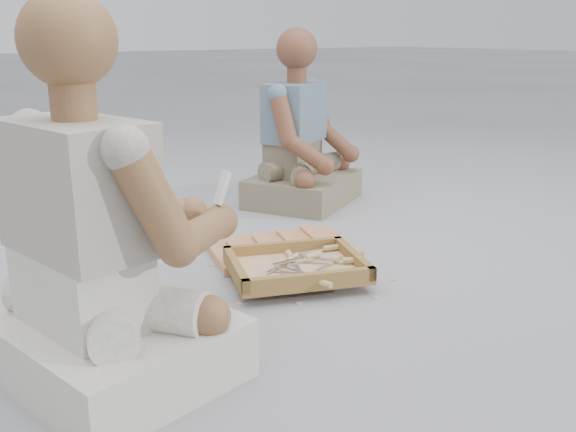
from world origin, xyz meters
TOP-DOWN VIEW (x-y plane):
  - ground at (0.00, 0.00)m, footprint 60.00×60.00m
  - carved_panel at (0.25, 0.50)m, footprint 0.68×0.54m
  - tool_tray at (0.12, 0.20)m, footprint 0.59×0.53m
  - chisel_0 at (0.09, 0.07)m, footprint 0.09×0.21m
  - chisel_1 at (0.32, 0.28)m, footprint 0.22×0.07m
  - chisel_2 at (0.13, 0.26)m, footprint 0.21×0.11m
  - chisel_3 at (0.19, 0.23)m, footprint 0.22×0.02m
  - chisel_4 at (0.29, 0.12)m, footprint 0.18×0.15m
  - chisel_5 at (0.23, 0.15)m, footprint 0.21×0.10m
  - chisel_6 at (0.15, 0.28)m, footprint 0.10×0.21m
  - chisel_7 at (0.25, 0.22)m, footprint 0.13×0.20m
  - chisel_8 at (0.12, 0.07)m, footprint 0.18×0.15m
  - chisel_9 at (0.26, 0.16)m, footprint 0.21×0.10m
  - chisel_10 at (0.08, 0.03)m, footprint 0.09×0.21m
  - wood_chip_0 at (0.33, 0.20)m, footprint 0.02×0.02m
  - wood_chip_1 at (-0.23, 0.21)m, footprint 0.02×0.02m
  - wood_chip_2 at (-0.06, 0.54)m, footprint 0.02×0.02m
  - wood_chip_3 at (0.39, 0.32)m, footprint 0.02×0.02m
  - wood_chip_4 at (0.03, 0.41)m, footprint 0.02×0.02m
  - wood_chip_5 at (0.36, 0.48)m, footprint 0.02×0.02m
  - wood_chip_6 at (-0.17, 0.16)m, footprint 0.02×0.02m
  - wood_chip_7 at (-0.10, 0.30)m, footprint 0.02×0.02m
  - wood_chip_8 at (0.44, 0.01)m, footprint 0.02×0.02m
  - wood_chip_9 at (0.26, -0.08)m, footprint 0.02×0.02m
  - wood_chip_10 at (0.01, 0.03)m, footprint 0.02×0.02m
  - wood_chip_11 at (0.41, 0.36)m, footprint 0.02×0.02m
  - wood_chip_12 at (0.29, 0.44)m, footprint 0.02×0.02m
  - wood_chip_13 at (-0.11, 0.24)m, footprint 0.02×0.02m
  - wood_chip_14 at (0.34, 0.19)m, footprint 0.02×0.02m
  - wood_chip_15 at (0.41, 0.48)m, footprint 0.02×0.02m
  - craftsman at (-0.69, -0.04)m, footprint 0.74×0.75m
  - companion at (0.83, 1.16)m, footprint 0.76×0.71m
  - mobile_phone at (-0.31, -0.02)m, footprint 0.05×0.05m

SIDE VIEW (x-z plane):
  - ground at x=0.00m, z-range 0.00..0.00m
  - wood_chip_0 at x=0.33m, z-range 0.00..0.00m
  - wood_chip_1 at x=-0.23m, z-range 0.00..0.00m
  - wood_chip_2 at x=-0.06m, z-range 0.00..0.00m
  - wood_chip_3 at x=0.39m, z-range 0.00..0.00m
  - wood_chip_4 at x=0.03m, z-range 0.00..0.00m
  - wood_chip_5 at x=0.36m, z-range 0.00..0.00m
  - wood_chip_6 at x=-0.17m, z-range 0.00..0.00m
  - wood_chip_7 at x=-0.10m, z-range 0.00..0.00m
  - wood_chip_8 at x=0.44m, z-range 0.00..0.00m
  - wood_chip_9 at x=0.26m, z-range 0.00..0.00m
  - wood_chip_10 at x=0.01m, z-range 0.00..0.00m
  - wood_chip_11 at x=0.41m, z-range 0.00..0.00m
  - wood_chip_12 at x=0.29m, z-range 0.00..0.00m
  - wood_chip_13 at x=-0.11m, z-range 0.00..0.00m
  - wood_chip_14 at x=0.34m, z-range 0.00..0.00m
  - wood_chip_15 at x=0.41m, z-range 0.00..0.00m
  - carved_panel at x=0.25m, z-range 0.00..0.04m
  - tool_tray at x=0.12m, z-range 0.03..0.09m
  - chisel_5 at x=0.23m, z-range 0.05..0.08m
  - chisel_7 at x=0.25m, z-range 0.06..0.08m
  - chisel_9 at x=0.26m, z-range 0.06..0.08m
  - chisel_10 at x=0.08m, z-range 0.06..0.08m
  - chisel_2 at x=0.13m, z-range 0.06..0.08m
  - chisel_6 at x=0.15m, z-range 0.06..0.08m
  - chisel_1 at x=0.32m, z-range 0.07..0.09m
  - chisel_0 at x=0.09m, z-range 0.07..0.09m
  - chisel_8 at x=0.12m, z-range 0.07..0.09m
  - chisel_4 at x=0.29m, z-range 0.07..0.09m
  - chisel_3 at x=0.19m, z-range 0.07..0.09m
  - companion at x=0.83m, z-range -0.16..0.78m
  - craftsman at x=-0.69m, z-range -0.16..0.85m
  - mobile_phone at x=-0.31m, z-range 0.42..0.52m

